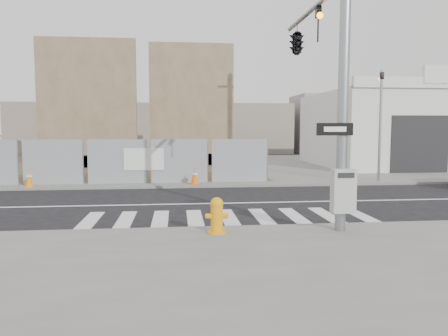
{
  "coord_description": "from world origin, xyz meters",
  "views": [
    {
      "loc": [
        -1.5,
        -15.06,
        2.67
      ],
      "look_at": [
        -0.05,
        -1.61,
        1.4
      ],
      "focal_mm": 35.0,
      "sensor_mm": 36.0,
      "label": 1
    }
  ],
  "objects": [
    {
      "name": "utility_pole_right",
      "position": [
        6.5,
        5.5,
        5.2
      ],
      "size": [
        1.6,
        0.28,
        10.0
      ],
      "color": "#4F3A24",
      "rests_on": "sidewalk_far"
    },
    {
      "name": "ground",
      "position": [
        0.0,
        0.0,
        0.0
      ],
      "size": [
        100.0,
        100.0,
        0.0
      ],
      "primitive_type": "plane",
      "color": "black",
      "rests_on": "ground"
    },
    {
      "name": "far_signal_pole",
      "position": [
        8.0,
        4.6,
        3.48
      ],
      "size": [
        0.16,
        0.2,
        5.6
      ],
      "color": "gray",
      "rests_on": "sidewalk_far"
    },
    {
      "name": "fire_hydrant",
      "position": [
        -0.56,
        -4.74,
        0.55
      ],
      "size": [
        0.6,
        0.6,
        0.87
      ],
      "rotation": [
        0.0,
        0.0,
        -0.4
      ],
      "color": "orange",
      "rests_on": "sidewalk_near"
    },
    {
      "name": "signal_pole",
      "position": [
        2.49,
        -2.05,
        4.78
      ],
      "size": [
        0.96,
        5.87,
        7.0
      ],
      "color": "gray",
      "rests_on": "sidewalk_near"
    },
    {
      "name": "concrete_wall_right",
      "position": [
        -0.5,
        14.08,
        3.38
      ],
      "size": [
        5.5,
        1.3,
        8.0
      ],
      "color": "brown",
      "rests_on": "sidewalk_far"
    },
    {
      "name": "sidewalk_far",
      "position": [
        0.0,
        14.0,
        0.06
      ],
      "size": [
        50.0,
        20.0,
        0.12
      ],
      "primitive_type": "cube",
      "color": "slate",
      "rests_on": "ground"
    },
    {
      "name": "traffic_cone_d",
      "position": [
        -0.74,
        4.22,
        0.48
      ],
      "size": [
        0.46,
        0.46,
        0.74
      ],
      "rotation": [
        0.0,
        0.0,
        -0.22
      ],
      "color": "#FF620D",
      "rests_on": "sidewalk_far"
    },
    {
      "name": "concrete_wall_left",
      "position": [
        -7.0,
        13.08,
        3.38
      ],
      "size": [
        6.0,
        1.3,
        8.0
      ],
      "color": "brown",
      "rests_on": "sidewalk_far"
    },
    {
      "name": "traffic_cone_c",
      "position": [
        -7.8,
        4.22,
        0.47
      ],
      "size": [
        0.44,
        0.44,
        0.72
      ],
      "rotation": [
        0.0,
        0.0,
        0.22
      ],
      "color": "orange",
      "rests_on": "sidewalk_far"
    },
    {
      "name": "auto_shop",
      "position": [
        14.0,
        12.97,
        2.54
      ],
      "size": [
        12.0,
        10.2,
        5.95
      ],
      "color": "silver",
      "rests_on": "sidewalk_far"
    }
  ]
}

